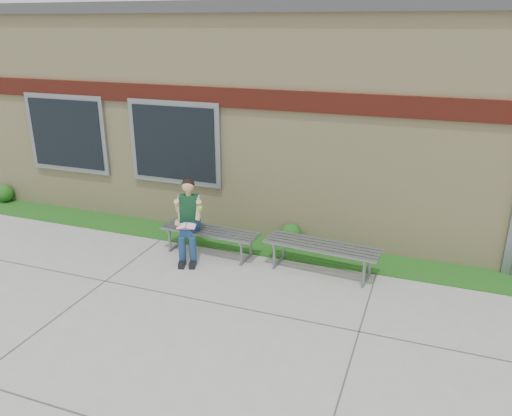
% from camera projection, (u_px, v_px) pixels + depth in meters
% --- Properties ---
extents(ground, '(80.00, 80.00, 0.00)m').
position_uv_depth(ground, '(276.00, 337.00, 6.48)').
color(ground, '#9E9E99').
rests_on(ground, ground).
extents(grass_strip, '(16.00, 0.80, 0.02)m').
position_uv_depth(grass_strip, '(321.00, 255.00, 8.76)').
color(grass_strip, '#235516').
rests_on(grass_strip, ground).
extents(school_building, '(16.20, 6.22, 4.20)m').
position_uv_depth(school_building, '(361.00, 107.00, 11.02)').
color(school_building, beige).
rests_on(school_building, ground).
extents(bench_left, '(1.77, 0.58, 0.45)m').
position_uv_depth(bench_left, '(210.00, 235.00, 8.72)').
color(bench_left, slate).
rests_on(bench_left, ground).
extents(bench_right, '(1.90, 0.67, 0.48)m').
position_uv_depth(bench_right, '(322.00, 251.00, 8.07)').
color(bench_right, slate).
rests_on(bench_right, ground).
extents(girl, '(0.60, 0.87, 1.37)m').
position_uv_depth(girl, '(188.00, 218.00, 8.51)').
color(girl, navy).
rests_on(girl, ground).
extents(shrub_west, '(0.39, 0.39, 0.39)m').
position_uv_depth(shrub_west, '(5.00, 193.00, 11.30)').
color(shrub_west, '#235516').
rests_on(shrub_west, grass_strip).
extents(shrub_mid, '(0.39, 0.39, 0.39)m').
position_uv_depth(shrub_mid, '(291.00, 234.00, 9.12)').
color(shrub_mid, '#235516').
rests_on(shrub_mid, grass_strip).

